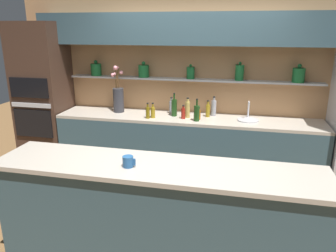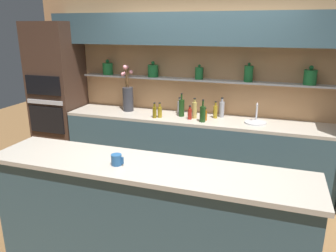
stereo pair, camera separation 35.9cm
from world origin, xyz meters
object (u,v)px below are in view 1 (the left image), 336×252
Objects in this scene: bottle_spirit_1 at (188,109)px; bottle_spirit_5 at (214,108)px; sink_fixture at (248,119)px; bottle_wine_4 at (197,113)px; bottle_oil_2 at (153,112)px; bottle_spirit_0 at (171,107)px; flower_vase at (118,97)px; bottle_sauce_7 at (183,113)px; coffee_mug at (128,162)px; bottle_oil_3 at (208,110)px; oven_tower at (44,98)px; bottle_sauce_6 at (199,114)px; bottle_wine_9 at (174,107)px; bottle_oil_8 at (148,112)px.

bottle_spirit_1 is 0.38m from bottle_spirit_5.
sink_fixture is 0.93× the size of bottle_wine_4.
bottle_oil_2 is at bearing -165.63° from bottle_spirit_1.
flower_vase is at bearing -173.99° from bottle_spirit_0.
bottle_wine_4 reaches higher than bottle_sauce_7.
bottle_spirit_5 is at bearing 76.69° from coffee_mug.
bottle_oil_3 is 2.10m from coffee_mug.
oven_tower is 2.36m from bottle_sauce_6.
bottle_spirit_0 is 0.15m from bottle_wine_9.
coffee_mug is (-0.31, -1.82, 0.04)m from bottle_wine_4.
bottle_sauce_7 is 0.48m from bottle_oil_8.
flower_vase reaches higher than bottle_wine_9.
bottle_oil_2 reaches higher than bottle_sauce_7.
bottle_wine_4 is (-0.12, -0.24, 0.02)m from bottle_oil_3.
bottle_spirit_5 is 0.30m from bottle_sauce_6.
bottle_spirit_0 is 0.79× the size of bottle_wine_4.
flower_vase is 2.44× the size of bottle_spirit_1.
bottle_sauce_6 is at bearing 80.18° from coffee_mug.
oven_tower is at bearing 178.33° from bottle_sauce_6.
sink_fixture is at bearing -7.77° from bottle_oil_3.
oven_tower is at bearing -179.15° from bottle_wine_9.
bottle_spirit_0 is (0.77, 0.08, -0.12)m from flower_vase.
bottle_spirit_1 reaches higher than bottle_spirit_0.
bottle_wine_9 is (2.00, 0.03, -0.05)m from oven_tower.
bottle_spirit_5 is (0.80, 0.30, 0.03)m from bottle_oil_2.
bottle_spirit_1 is 1.48× the size of bottle_sauce_7.
bottle_spirit_1 is at bearing 14.37° from bottle_oil_2.
bottle_wine_4 reaches higher than sink_fixture.
bottle_sauce_7 is at bearing -146.86° from bottle_spirit_5.
bottle_wine_4 reaches higher than bottle_oil_3.
bottle_spirit_0 reaches higher than bottle_sauce_6.
bottle_oil_3 is at bearing 172.23° from sink_fixture.
coffee_mug is (0.03, -2.00, 0.02)m from bottle_wine_9.
bottle_oil_2 is 0.90× the size of bottle_oil_3.
oven_tower reaches higher than bottle_spirit_0.
bottle_oil_8 is at bearing -169.52° from bottle_sauce_7.
sink_fixture reaches higher than bottle_spirit_0.
oven_tower is 1.17m from flower_vase.
bottle_spirit_1 is (2.20, -0.01, -0.06)m from oven_tower.
bottle_oil_2 is 0.77× the size of bottle_spirit_5.
bottle_spirit_1 is at bearing -160.02° from bottle_oil_3.
bottle_oil_2 is at bearing 177.68° from bottle_wine_4.
coffee_mug is at bearing -101.92° from bottle_oil_3.
bottle_spirit_0 is 0.35m from bottle_oil_2.
bottle_oil_8 is (-0.86, -0.34, -0.03)m from bottle_spirit_5.
bottle_wine_9 is at bearing 31.50° from bottle_oil_8.
bottle_sauce_7 is at bearing -2.18° from oven_tower.
bottle_spirit_0 reaches higher than bottle_oil_3.
sink_fixture is 0.82m from bottle_spirit_1.
bottle_wine_4 is at bearing -3.73° from oven_tower.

